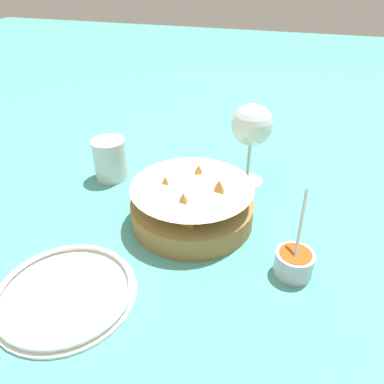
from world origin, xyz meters
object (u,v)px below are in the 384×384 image
(wine_glass, at_px, (252,127))
(side_plate, at_px, (65,292))
(beer_mug, at_px, (111,160))
(sauce_cup, at_px, (294,262))
(food_basket, at_px, (192,205))

(wine_glass, distance_m, side_plate, 0.45)
(beer_mug, xyz_separation_m, side_plate, (-0.33, -0.09, -0.03))
(wine_glass, xyz_separation_m, beer_mug, (-0.07, 0.28, -0.08))
(sauce_cup, bearing_deg, beer_mug, 65.43)
(sauce_cup, xyz_separation_m, side_plate, (-0.14, 0.31, -0.01))
(beer_mug, distance_m, side_plate, 0.34)
(sauce_cup, distance_m, side_plate, 0.34)
(sauce_cup, relative_size, beer_mug, 1.22)
(wine_glass, bearing_deg, side_plate, 154.10)
(wine_glass, relative_size, side_plate, 0.84)
(food_basket, bearing_deg, wine_glass, -22.57)
(food_basket, xyz_separation_m, beer_mug, (0.10, 0.21, 0.01))
(food_basket, bearing_deg, beer_mug, 64.52)
(food_basket, bearing_deg, side_plate, 151.68)
(food_basket, distance_m, wine_glass, 0.21)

